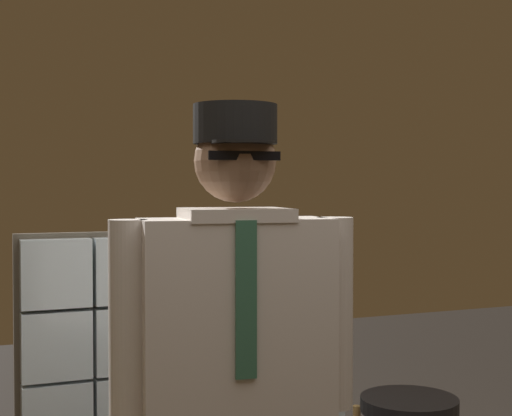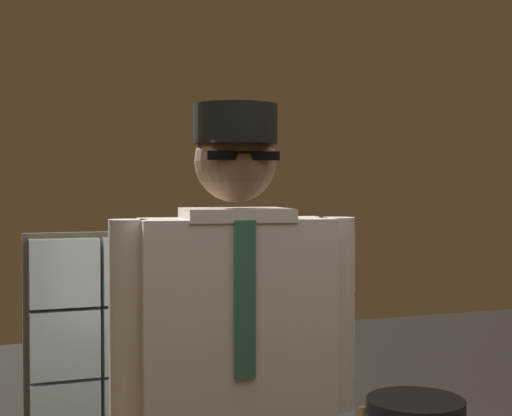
% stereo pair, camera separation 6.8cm
% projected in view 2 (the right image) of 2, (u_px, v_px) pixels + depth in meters
% --- Properties ---
extents(glass_block_wall, '(1.36, 0.10, 1.36)m').
position_uv_depth(glass_block_wall, '(202.00, 400.00, 3.01)').
color(glass_block_wall, silver).
rests_on(glass_block_wall, ground).
extents(standing_person, '(0.70, 0.33, 1.74)m').
position_uv_depth(standing_person, '(236.00, 406.00, 2.08)').
color(standing_person, '#28282D').
rests_on(standing_person, ground).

